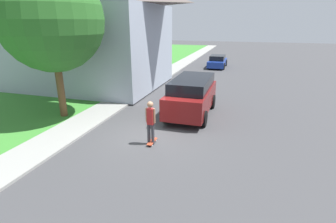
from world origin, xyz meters
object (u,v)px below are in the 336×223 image
Objects in this scene: suv_parked at (192,95)px; skateboarder at (151,121)px; lawn_tree_near at (51,20)px; car_down_street at (217,62)px; skateboard at (152,142)px.

suv_parked is 2.64× the size of skateboarder.
suv_parked is 4.13m from skateboarder.
lawn_tree_near is 1.70× the size of car_down_street.
lawn_tree_near is 9.40× the size of skateboard.
car_down_street is at bearing 91.95° from suv_parked.
car_down_street is at bearing 72.60° from lawn_tree_near.
suv_parked is 4.19m from skateboard.
lawn_tree_near is at bearing 162.92° from skateboarder.
skateboarder is 2.37× the size of skateboard.
skateboarder is (-0.79, -4.06, -0.05)m from suv_parked.
skateboard is at bearing -16.44° from lawn_tree_near.
lawn_tree_near is 7.68m from suv_parked.
skateboarder is at bearing -17.08° from lawn_tree_near.
suv_parked is at bearing 20.70° from lawn_tree_near.
lawn_tree_near is 7.44m from skateboard.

